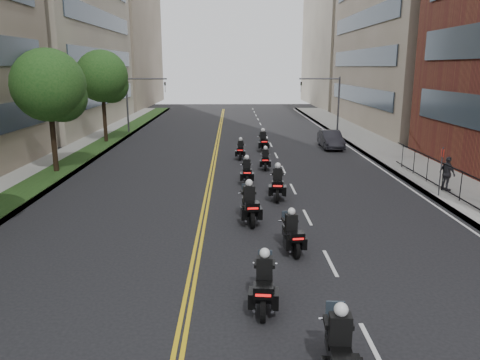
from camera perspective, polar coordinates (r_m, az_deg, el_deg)
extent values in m
cube|color=gray|center=(32.90, 20.72, 1.39)|extent=(4.00, 90.00, 0.15)
cube|color=gray|center=(32.78, -22.16, 1.22)|extent=(4.00, 90.00, 0.15)
cube|color=#1C3613|center=(32.48, -20.86, 1.40)|extent=(2.00, 90.00, 0.04)
cube|color=#333F4C|center=(54.81, 14.13, 10.06)|extent=(0.12, 24.08, 1.80)
cube|color=#333F4C|center=(54.73, 14.38, 14.23)|extent=(0.12, 24.08, 1.80)
cube|color=#333F4C|center=(54.94, 14.64, 18.40)|extent=(0.12, 24.08, 1.80)
cube|color=gray|center=(85.89, 14.28, 17.56)|extent=(15.00, 28.00, 26.00)
cube|color=#333F4C|center=(54.72, -15.85, 9.95)|extent=(0.12, 24.08, 1.80)
cube|color=#333F4C|center=(54.64, -16.13, 14.13)|extent=(0.12, 24.08, 1.80)
cube|color=#333F4C|center=(54.86, -16.42, 18.30)|extent=(0.12, 24.08, 1.80)
cube|color=#7D705B|center=(85.94, -16.51, 17.43)|extent=(16.00, 28.00, 26.00)
cylinder|color=#2E2114|center=(31.16, -21.84, 5.30)|extent=(0.32, 0.32, 5.11)
sphere|color=#1B4B19|center=(30.92, -22.32, 10.65)|extent=(4.40, 4.40, 4.40)
sphere|color=#1B4B19|center=(31.12, -20.89, 9.43)|extent=(3.08, 3.08, 3.08)
cylinder|color=#2E2114|center=(42.51, -16.21, 7.91)|extent=(0.32, 0.32, 5.39)
sphere|color=#1B4B19|center=(42.34, -16.49, 12.05)|extent=(4.40, 4.40, 4.40)
sphere|color=#1B4B19|center=(42.59, -15.49, 11.08)|extent=(3.08, 3.08, 3.08)
cylinder|color=#3F3F44|center=(48.21, 11.91, 8.90)|extent=(0.18, 0.18, 5.60)
cylinder|color=#3F3F44|center=(47.68, 9.67, 12.08)|extent=(4.00, 0.14, 0.14)
imported|color=black|center=(47.41, 7.46, 11.18)|extent=(0.16, 0.20, 1.00)
cylinder|color=#3F3F44|center=(48.14, -13.57, 8.81)|extent=(0.18, 0.18, 5.60)
cylinder|color=#3F3F44|center=(47.62, -11.35, 12.01)|extent=(4.00, 0.14, 0.14)
imported|color=black|center=(47.36, -9.12, 11.12)|extent=(0.16, 0.20, 1.00)
cylinder|color=black|center=(11.64, 11.28, -18.83)|extent=(0.20, 0.73, 0.72)
cube|color=black|center=(10.78, 12.00, -19.91)|extent=(0.55, 1.46, 0.43)
cube|color=black|center=(10.54, 12.11, -17.34)|extent=(0.49, 0.33, 0.66)
sphere|color=silver|center=(10.33, 12.22, -15.18)|extent=(0.31, 0.31, 0.31)
cylinder|color=black|center=(12.79, 2.85, -15.44)|extent=(0.21, 0.70, 0.69)
cylinder|color=black|center=(14.24, 3.05, -12.26)|extent=(0.21, 0.70, 0.69)
cube|color=black|center=(13.38, 2.97, -12.69)|extent=(0.56, 1.41, 0.41)
cube|color=silver|center=(13.53, 2.96, -13.48)|extent=(0.44, 0.59, 0.30)
cube|color=black|center=(12.55, 2.88, -13.33)|extent=(0.57, 0.48, 0.33)
cube|color=red|center=(12.37, 2.84, -13.86)|extent=(0.41, 0.07, 0.07)
cube|color=black|center=(13.21, 3.00, -10.61)|extent=(0.47, 0.33, 0.63)
sphere|color=silver|center=(13.05, 3.03, -8.88)|extent=(0.29, 0.29, 0.29)
cylinder|color=black|center=(16.66, 6.89, -8.44)|extent=(0.21, 0.66, 0.65)
cylinder|color=black|center=(18.04, 5.66, -6.64)|extent=(0.21, 0.66, 0.65)
cube|color=black|center=(17.25, 6.27, -6.67)|extent=(0.55, 1.33, 0.38)
cube|color=silver|center=(17.37, 6.22, -7.30)|extent=(0.42, 0.57, 0.29)
cube|color=black|center=(16.47, 6.94, -6.83)|extent=(0.54, 0.46, 0.31)
cube|color=red|center=(16.30, 7.12, -7.14)|extent=(0.38, 0.07, 0.07)
cube|color=black|center=(17.13, 6.28, -5.11)|extent=(0.45, 0.32, 0.59)
sphere|color=silver|center=(17.02, 6.30, -3.82)|extent=(0.28, 0.28, 0.28)
cylinder|color=black|center=(19.50, 1.48, -4.84)|extent=(0.23, 0.77, 0.75)
cylinder|color=black|center=(21.18, 0.79, -3.33)|extent=(0.23, 0.77, 0.75)
cube|color=black|center=(20.25, 1.12, -3.21)|extent=(0.61, 1.54, 0.44)
cube|color=silver|center=(20.37, 1.10, -3.86)|extent=(0.48, 0.65, 0.33)
cube|color=black|center=(19.33, 1.49, -3.22)|extent=(0.62, 0.52, 0.36)
cube|color=red|center=(19.11, 1.59, -3.48)|extent=(0.45, 0.08, 0.08)
cube|color=black|center=(20.14, 1.11, -1.66)|extent=(0.52, 0.36, 0.69)
sphere|color=silver|center=(20.04, 1.11, -0.36)|extent=(0.32, 0.32, 0.32)
cylinder|color=black|center=(23.14, 4.58, -1.90)|extent=(0.22, 0.76, 0.74)
cylinder|color=black|center=(24.83, 4.58, -0.82)|extent=(0.22, 0.76, 0.74)
cube|color=black|center=(23.91, 4.59, -0.63)|extent=(0.60, 1.52, 0.44)
cube|color=silver|center=(24.03, 4.58, -1.18)|extent=(0.47, 0.64, 0.33)
cube|color=black|center=(23.00, 4.60, -0.53)|extent=(0.61, 0.51, 0.35)
cube|color=red|center=(22.78, 4.60, -0.73)|extent=(0.44, 0.07, 0.08)
cube|color=black|center=(23.83, 4.62, 0.68)|extent=(0.51, 0.35, 0.68)
sphere|color=silver|center=(23.75, 4.64, 1.76)|extent=(0.32, 0.32, 0.32)
cylinder|color=black|center=(26.27, 0.87, -0.06)|extent=(0.14, 0.66, 0.66)
cylinder|color=black|center=(27.79, 0.77, 0.70)|extent=(0.14, 0.66, 0.66)
cube|color=black|center=(26.97, 0.82, 0.89)|extent=(0.41, 1.32, 0.39)
cube|color=silver|center=(27.07, 0.81, 0.45)|extent=(0.37, 0.54, 0.29)
cube|color=black|center=(26.16, 0.88, 1.02)|extent=(0.51, 0.41, 0.31)
cube|color=red|center=(25.96, 0.89, 0.88)|extent=(0.39, 0.03, 0.07)
cube|color=black|center=(26.91, 0.82, 1.93)|extent=(0.43, 0.27, 0.60)
sphere|color=silver|center=(26.84, 0.82, 2.79)|extent=(0.28, 0.28, 0.28)
cylinder|color=black|center=(30.08, 3.10, 1.64)|extent=(0.17, 0.63, 0.62)
cylinder|color=black|center=(31.50, 3.10, 2.19)|extent=(0.17, 0.63, 0.62)
cube|color=black|center=(30.74, 3.11, 2.39)|extent=(0.47, 1.25, 0.36)
cube|color=silver|center=(30.83, 3.10, 2.02)|extent=(0.38, 0.52, 0.27)
cube|color=black|center=(29.98, 3.11, 2.52)|extent=(0.50, 0.41, 0.29)
cube|color=red|center=(29.80, 3.11, 2.42)|extent=(0.36, 0.05, 0.06)
cube|color=black|center=(30.70, 3.12, 3.24)|extent=(0.42, 0.28, 0.56)
sphere|color=silver|center=(30.64, 3.13, 3.94)|extent=(0.26, 0.26, 0.26)
cylinder|color=black|center=(33.54, 0.02, 2.92)|extent=(0.17, 0.64, 0.63)
cylinder|color=black|center=(34.99, 0.13, 3.37)|extent=(0.17, 0.64, 0.63)
cube|color=black|center=(34.22, 0.08, 3.58)|extent=(0.47, 1.27, 0.37)
cube|color=silver|center=(34.30, 0.08, 3.24)|extent=(0.38, 0.53, 0.28)
cube|color=black|center=(33.45, 0.02, 3.73)|extent=(0.50, 0.42, 0.30)
cube|color=red|center=(33.26, 0.01, 3.64)|extent=(0.37, 0.05, 0.06)
cube|color=black|center=(34.18, 0.08, 4.36)|extent=(0.42, 0.28, 0.57)
sphere|color=silver|center=(34.13, 0.08, 5.00)|extent=(0.27, 0.27, 0.27)
cylinder|color=black|center=(36.66, 2.94, 3.91)|extent=(0.17, 0.73, 0.73)
cylinder|color=black|center=(38.35, 2.70, 4.35)|extent=(0.17, 0.73, 0.73)
cube|color=black|center=(37.46, 2.82, 4.59)|extent=(0.49, 1.46, 0.43)
cube|color=silver|center=(37.55, 2.81, 4.23)|extent=(0.42, 0.60, 0.32)
cube|color=black|center=(36.57, 2.95, 4.77)|extent=(0.57, 0.46, 0.34)
cube|color=red|center=(36.35, 2.98, 4.68)|extent=(0.43, 0.04, 0.08)
cube|color=black|center=(37.43, 2.82, 5.41)|extent=(0.48, 0.31, 0.66)
sphere|color=silver|center=(37.38, 2.83, 6.10)|extent=(0.31, 0.31, 0.31)
imported|color=black|center=(39.38, 11.00, 4.88)|extent=(1.53, 4.36, 1.44)
imported|color=#403F47|center=(26.96, 23.95, 0.70)|extent=(0.75, 1.16, 1.83)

